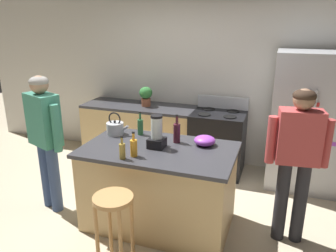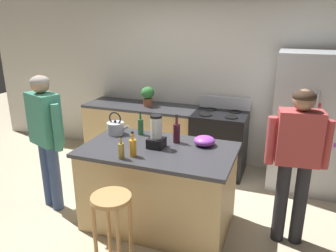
% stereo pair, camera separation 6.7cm
% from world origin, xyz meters
% --- Properties ---
extents(ground_plane, '(14.00, 14.00, 0.00)m').
position_xyz_m(ground_plane, '(0.00, 0.00, 0.00)').
color(ground_plane, beige).
extents(back_wall, '(8.00, 0.10, 2.70)m').
position_xyz_m(back_wall, '(0.00, 1.95, 1.35)').
color(back_wall, silver).
rests_on(back_wall, ground_plane).
extents(kitchen_island, '(1.60, 0.95, 0.91)m').
position_xyz_m(kitchen_island, '(0.00, 0.00, 0.46)').
color(kitchen_island, tan).
rests_on(kitchen_island, ground_plane).
extents(back_counter_run, '(2.00, 0.64, 0.91)m').
position_xyz_m(back_counter_run, '(-0.80, 1.55, 0.45)').
color(back_counter_run, tan).
rests_on(back_counter_run, ground_plane).
extents(refrigerator, '(0.90, 0.73, 1.82)m').
position_xyz_m(refrigerator, '(1.51, 1.50, 0.91)').
color(refrigerator, '#B7BABF').
rests_on(refrigerator, ground_plane).
extents(stove_range, '(0.76, 0.65, 1.09)m').
position_xyz_m(stove_range, '(0.35, 1.52, 0.47)').
color(stove_range, black).
rests_on(stove_range, ground_plane).
extents(person_by_island_left, '(0.58, 0.35, 1.62)m').
position_xyz_m(person_by_island_left, '(-1.34, -0.12, 0.98)').
color(person_by_island_left, '#384C7A').
rests_on(person_by_island_left, ground_plane).
extents(person_by_sink_right, '(0.60, 0.27, 1.60)m').
position_xyz_m(person_by_sink_right, '(1.36, 0.18, 0.97)').
color(person_by_sink_right, '#26262B').
rests_on(person_by_sink_right, ground_plane).
extents(bar_stool, '(0.36, 0.36, 0.72)m').
position_xyz_m(bar_stool, '(-0.14, -0.75, 0.55)').
color(bar_stool, '#B7844C').
rests_on(bar_stool, ground_plane).
extents(potted_plant, '(0.20, 0.20, 0.30)m').
position_xyz_m(potted_plant, '(-0.79, 1.55, 1.08)').
color(potted_plant, brown).
rests_on(potted_plant, back_counter_run).
extents(blender_appliance, '(0.17, 0.17, 0.35)m').
position_xyz_m(blender_appliance, '(-0.03, 0.02, 1.06)').
color(blender_appliance, black).
rests_on(blender_appliance, kitchen_island).
extents(bottle_soda, '(0.07, 0.07, 0.26)m').
position_xyz_m(bottle_soda, '(-0.15, -0.28, 1.00)').
color(bottle_soda, orange).
rests_on(bottle_soda, kitchen_island).
extents(bottle_olive_oil, '(0.07, 0.07, 0.28)m').
position_xyz_m(bottle_olive_oil, '(-0.35, 0.33, 1.01)').
color(bottle_olive_oil, '#2D6638').
rests_on(bottle_olive_oil, kitchen_island).
extents(bottle_vinegar, '(0.06, 0.06, 0.24)m').
position_xyz_m(bottle_vinegar, '(-0.23, -0.37, 0.99)').
color(bottle_vinegar, olive).
rests_on(bottle_vinegar, kitchen_island).
extents(bottle_wine, '(0.08, 0.08, 0.32)m').
position_xyz_m(bottle_wine, '(0.13, 0.22, 1.02)').
color(bottle_wine, '#471923').
rests_on(bottle_wine, kitchen_island).
extents(mixing_bowl, '(0.23, 0.23, 0.10)m').
position_xyz_m(mixing_bowl, '(0.44, 0.24, 0.96)').
color(mixing_bowl, purple).
rests_on(mixing_bowl, kitchen_island).
extents(tea_kettle, '(0.28, 0.20, 0.27)m').
position_xyz_m(tea_kettle, '(-0.63, 0.24, 0.99)').
color(tea_kettle, '#B7BABF').
rests_on(tea_kettle, kitchen_island).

